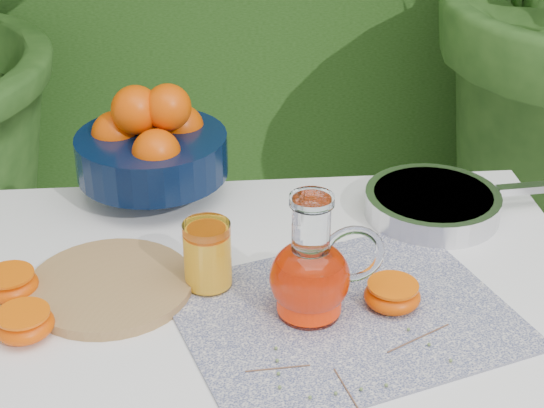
{
  "coord_description": "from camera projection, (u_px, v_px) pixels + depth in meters",
  "views": [
    {
      "loc": [
        0.0,
        -1.03,
        1.48
      ],
      "look_at": [
        0.1,
        0.06,
        0.88
      ],
      "focal_mm": 55.0,
      "sensor_mm": 36.0,
      "label": 1
    }
  ],
  "objects": [
    {
      "name": "orange_halves",
      "position": [
        143.0,
        301.0,
        1.22
      ],
      "size": [
        0.66,
        0.2,
        0.04
      ],
      "color": "#EA3D02",
      "rests_on": "white_table"
    },
    {
      "name": "cutting_board",
      "position": [
        110.0,
        286.0,
        1.27
      ],
      "size": [
        0.29,
        0.29,
        0.02
      ],
      "primitive_type": "cylinder",
      "rotation": [
        0.0,
        0.0,
        0.18
      ],
      "color": "#A47B4A",
      "rests_on": "white_table"
    },
    {
      "name": "white_table",
      "position": [
        273.0,
        326.0,
        1.33
      ],
      "size": [
        1.0,
        0.7,
        0.75
      ],
      "color": "white",
      "rests_on": "ground"
    },
    {
      "name": "placemat",
      "position": [
        345.0,
        315.0,
        1.22
      ],
      "size": [
        0.56,
        0.49,
        0.0
      ],
      "primitive_type": "cube",
      "rotation": [
        0.0,
        0.0,
        0.31
      ],
      "color": "#0D1749",
      "rests_on": "white_table"
    },
    {
      "name": "saute_pan",
      "position": [
        434.0,
        203.0,
        1.47
      ],
      "size": [
        0.43,
        0.26,
        0.04
      ],
      "color": "silver",
      "rests_on": "white_table"
    },
    {
      "name": "fruit_bowl",
      "position": [
        151.0,
        145.0,
        1.5
      ],
      "size": [
        0.32,
        0.32,
        0.22
      ],
      "color": "black",
      "rests_on": "white_table"
    },
    {
      "name": "juice_pitcher",
      "position": [
        311.0,
        274.0,
        1.19
      ],
      "size": [
        0.17,
        0.12,
        0.19
      ],
      "color": "white",
      "rests_on": "white_table"
    },
    {
      "name": "juice_tumbler",
      "position": [
        208.0,
        256.0,
        1.26
      ],
      "size": [
        0.1,
        0.1,
        0.11
      ],
      "color": "white",
      "rests_on": "white_table"
    },
    {
      "name": "thyme_sprigs",
      "position": [
        353.0,
        364.0,
        1.11
      ],
      "size": [
        0.3,
        0.21,
        0.01
      ],
      "color": "brown",
      "rests_on": "white_table"
    }
  ]
}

